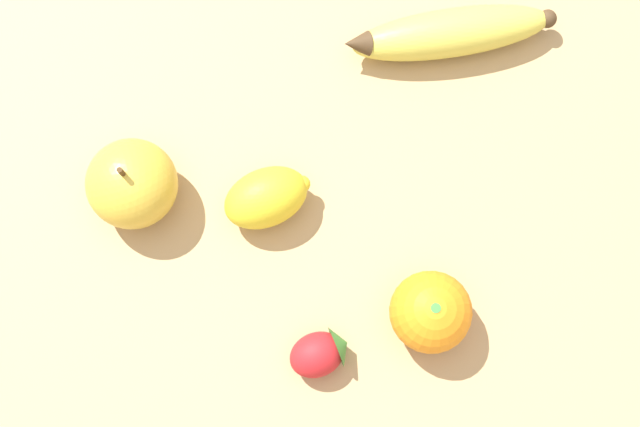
{
  "coord_description": "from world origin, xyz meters",
  "views": [
    {
      "loc": [
        -0.1,
        -0.01,
        0.75
      ],
      "look_at": [
        -0.0,
        0.1,
        0.03
      ],
      "focal_mm": 50.0,
      "sensor_mm": 36.0,
      "label": 1
    }
  ],
  "objects_px": {
    "orange": "(431,312)",
    "banana": "(449,33)",
    "strawberry": "(321,353)",
    "apple": "(132,184)",
    "lemon": "(267,197)"
  },
  "relations": [
    {
      "from": "strawberry",
      "to": "apple",
      "type": "height_order",
      "value": "apple"
    },
    {
      "from": "orange",
      "to": "lemon",
      "type": "bearing_deg",
      "value": 104.95
    },
    {
      "from": "orange",
      "to": "strawberry",
      "type": "xyz_separation_m",
      "value": [
        -0.09,
        0.03,
        -0.02
      ]
    },
    {
      "from": "strawberry",
      "to": "lemon",
      "type": "xyz_separation_m",
      "value": [
        0.05,
        0.13,
        0.01
      ]
    },
    {
      "from": "orange",
      "to": "lemon",
      "type": "distance_m",
      "value": 0.17
    },
    {
      "from": "strawberry",
      "to": "orange",
      "type": "bearing_deg",
      "value": -2.21
    },
    {
      "from": "banana",
      "to": "strawberry",
      "type": "xyz_separation_m",
      "value": [
        -0.26,
        -0.14,
        -0.0
      ]
    },
    {
      "from": "apple",
      "to": "lemon",
      "type": "distance_m",
      "value": 0.11
    },
    {
      "from": "apple",
      "to": "lemon",
      "type": "height_order",
      "value": "apple"
    },
    {
      "from": "orange",
      "to": "lemon",
      "type": "relative_size",
      "value": 0.81
    },
    {
      "from": "orange",
      "to": "apple",
      "type": "height_order",
      "value": "apple"
    },
    {
      "from": "orange",
      "to": "banana",
      "type": "bearing_deg",
      "value": 45.18
    },
    {
      "from": "orange",
      "to": "strawberry",
      "type": "distance_m",
      "value": 0.1
    },
    {
      "from": "banana",
      "to": "apple",
      "type": "distance_m",
      "value": 0.3
    },
    {
      "from": "strawberry",
      "to": "lemon",
      "type": "bearing_deg",
      "value": 87.35
    }
  ]
}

